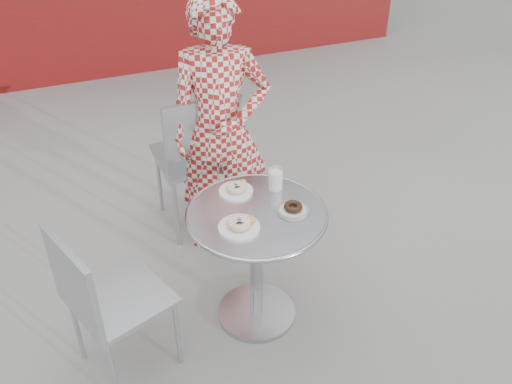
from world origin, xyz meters
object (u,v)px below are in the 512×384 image
object	(u,v)px
seated_person	(220,130)
milk_cup	(276,180)
plate_near	(240,225)
plate_checker	(293,209)
bistro_table	(257,240)
plate_far	(236,189)
chair_far	(197,184)
chair_left	(123,325)

from	to	relation	value
seated_person	milk_cup	world-z (taller)	seated_person
plate_near	plate_checker	size ratio (longest dim) A/B	1.23
bistro_table	plate_checker	world-z (taller)	plate_checker
plate_near	milk_cup	size ratio (longest dim) A/B	1.62
plate_far	plate_checker	distance (m)	0.33
chair_far	seated_person	distance (m)	0.55
plate_far	milk_cup	size ratio (longest dim) A/B	1.44
plate_near	milk_cup	bearing A→B (deg)	40.15
chair_left	plate_near	bearing A→B (deg)	-111.87
chair_far	milk_cup	size ratio (longest dim) A/B	8.09
bistro_table	seated_person	distance (m)	0.75
seated_person	plate_near	xyz separation A→B (m)	(-0.17, -0.79, -0.07)
seated_person	chair_far	bearing A→B (deg)	127.98
chair_left	plate_far	world-z (taller)	chair_left
plate_near	plate_checker	distance (m)	0.29
chair_left	seated_person	bearing A→B (deg)	-65.16
seated_person	plate_checker	world-z (taller)	seated_person
chair_far	plate_near	size ratio (longest dim) A/B	4.99
plate_checker	chair_left	bearing A→B (deg)	-179.17
seated_person	milk_cup	size ratio (longest dim) A/B	13.07
plate_near	plate_checker	world-z (taller)	plate_near
seated_person	milk_cup	distance (m)	0.56
bistro_table	plate_far	world-z (taller)	plate_far
plate_near	chair_left	bearing A→B (deg)	178.17
chair_left	chair_far	bearing A→B (deg)	-54.07
chair_far	plate_near	distance (m)	1.10
chair_left	plate_checker	world-z (taller)	chair_left
chair_left	plate_checker	size ratio (longest dim) A/B	5.42
bistro_table	plate_far	size ratio (longest dim) A/B	4.06
seated_person	plate_checker	xyz separation A→B (m)	(0.12, -0.75, -0.07)
bistro_table	plate_far	distance (m)	0.28
plate_checker	seated_person	bearing A→B (deg)	99.31
chair_left	plate_checker	distance (m)	1.00
seated_person	plate_near	world-z (taller)	seated_person
chair_far	plate_checker	world-z (taller)	chair_far
plate_checker	milk_cup	distance (m)	0.21
chair_left	plate_far	size ratio (longest dim) A/B	4.95
bistro_table	chair_far	world-z (taller)	chair_far
plate_far	plate_checker	world-z (taller)	plate_far
chair_left	bistro_table	bearing A→B (deg)	-104.99
plate_checker	milk_cup	size ratio (longest dim) A/B	1.31
seated_person	plate_near	distance (m)	0.81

